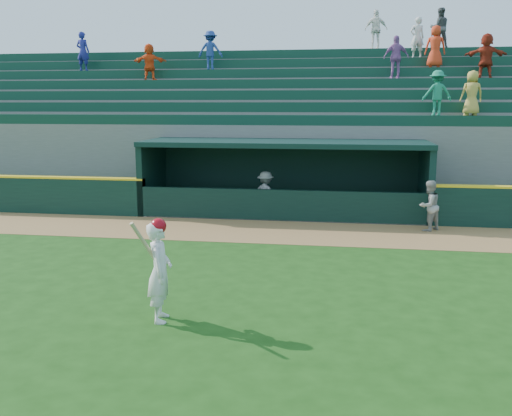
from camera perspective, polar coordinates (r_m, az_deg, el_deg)
The scene contains 7 objects.
ground at distance 11.91m, azimuth -1.21°, elevation -7.54°, with size 120.00×120.00×0.00m, color #184110.
warning_track at distance 16.59m, azimuth 1.77°, elevation -2.37°, with size 40.00×3.00×0.01m, color olive.
dugout_player_front at distance 17.33m, azimuth 16.91°, elevation 0.21°, with size 0.72×0.56×1.48m, color #959591.
dugout_player_inside at distance 18.72m, azimuth 0.96°, elevation 1.41°, with size 0.96×0.55×1.49m, color gray.
dugout at distance 19.40m, azimuth 2.94°, elevation 3.54°, with size 9.40×2.80×2.46m.
stands at distance 23.85m, azimuth 4.19°, elevation 7.32°, with size 34.50×6.25×7.60m.
batter_at_plate at distance 9.84m, azimuth -9.62°, elevation -6.10°, with size 0.61×0.79×1.80m.
Camera 1 is at (2.01, -11.16, 3.67)m, focal length 40.00 mm.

